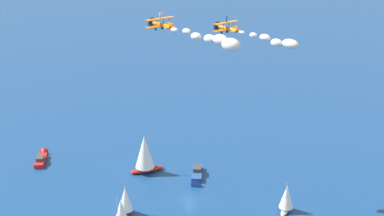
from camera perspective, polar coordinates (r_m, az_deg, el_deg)
ground_plane at (r=143.83m, az=-0.28°, el=-9.49°), size 2000.00×2000.00×0.00m
sailboat_inshore at (r=137.24m, az=-6.95°, el=-9.52°), size 5.08×6.30×8.20m
motorboat_trailing at (r=168.41m, az=-15.40°, el=-5.06°), size 7.91×9.63×2.90m
sailboat_mid_cluster at (r=154.49m, az=-4.93°, el=-4.77°), size 10.16×6.93×12.65m
motorboat_outer_ring_a at (r=153.02m, az=0.50°, el=-7.05°), size 9.38×9.64×3.10m
sailboat_outer_ring_b at (r=139.16m, az=9.82°, el=-9.20°), size 6.58×4.73×8.30m
biplane_lead at (r=121.06m, az=-3.32°, el=8.72°), size 7.26×6.75×3.58m
wingwalker_lead at (r=120.63m, az=-3.32°, el=9.73°), size 1.50×0.21×1.53m
smoke_trail_lead at (r=107.58m, az=2.63°, el=7.03°), size 3.50×20.27×2.68m
biplane_wingman at (r=128.85m, az=3.57°, el=8.34°), size 7.26×6.75×3.58m
wingwalker_wingman at (r=128.41m, az=3.61°, el=9.30°), size 0.93×0.21×1.76m
smoke_trail_wingman at (r=118.68m, az=8.93°, el=6.86°), size 2.74×16.59×2.38m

